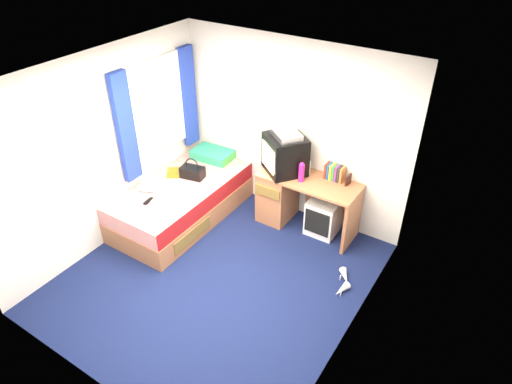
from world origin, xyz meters
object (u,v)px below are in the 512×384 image
Objects in this scene: crt_tv at (285,154)px; towel at (174,196)px; aerosol_can at (308,167)px; remote_control at (148,201)px; colour_swatch_fan at (153,202)px; white_heels at (343,283)px; handbag at (193,172)px; pink_water_bottle at (301,173)px; water_bottle at (146,189)px; picture_frame at (348,180)px; pillow at (213,154)px; magazine at (175,173)px; storage_cube at (324,216)px; desk at (290,195)px; vcr at (286,134)px; bed at (182,201)px.

towel is at bearing -96.29° from crt_tv.
aerosol_can is 2.06m from remote_control.
colour_swatch_fan is (-1.46, -1.34, -0.30)m from aerosol_can.
handbag is at bearing 174.08° from white_heels.
pink_water_bottle is 2.00m from water_bottle.
aerosol_can is at bearing 42.68° from colour_swatch_fan.
pink_water_bottle is at bearing 18.68° from crt_tv.
remote_control is at bearing -97.32° from crt_tv.
picture_frame is at bearing 24.25° from pink_water_bottle.
pillow is 2.06× the size of magazine.
crt_tv is 1.82m from remote_control.
remote_control is (-1.52, -1.17, -0.32)m from pink_water_bottle.
desk is at bearing -178.00° from storage_cube.
towel is (-1.09, -1.06, 0.19)m from desk.
white_heels is at bearing 11.59° from colour_swatch_fan.
magazine is 1.40× the size of water_bottle.
vcr is 1.61m from towel.
aerosol_can is 1.51m from white_heels.
bed is at bearing -157.02° from storage_cube.
storage_cube is 0.63m from picture_frame.
storage_cube is 0.70m from pink_water_bottle.
colour_swatch_fan is (-1.46, -1.16, -0.32)m from pink_water_bottle.
pink_water_bottle is 1.89m from colour_swatch_fan.
aerosol_can is at bearing 54.08° from crt_tv.
bed is at bearing -149.60° from desk.
towel is at bearing -138.11° from aerosol_can.
remote_control is at bearing -136.27° from desk.
aerosol_can reaches higher than storage_cube.
aerosol_can is 1.25× the size of remote_control.
desk is 5.91× the size of colour_swatch_fan.
white_heels is (2.23, 0.30, -0.55)m from towel.
storage_cube is at bearing 16.11° from magazine.
magazine is (-0.42, 0.50, -0.04)m from towel.
bed is 10.00× the size of water_bottle.
magazine is at bearing -159.04° from aerosol_can.
colour_swatch_fan is at bearing -137.32° from aerosol_can.
handbag reaches higher than colour_swatch_fan.
crt_tv is at bearing 179.89° from desk.
pillow is at bearing 161.79° from white_heels.
desk is at bearing 30.40° from bed.
picture_frame is at bearing 46.45° from crt_tv.
colour_swatch_fan is at bearing -87.51° from pillow.
white_heels is (2.40, -0.02, -0.23)m from bed.
magazine is 2.71m from white_heels.
storage_cube is 2.26m from remote_control.
aerosol_can is 0.71× the size of magazine.
remote_control is at bearing -90.25° from pillow.
desk is 1.94× the size of crt_tv.
handbag is 2.46m from white_heels.
remote_control reaches higher than magazine.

